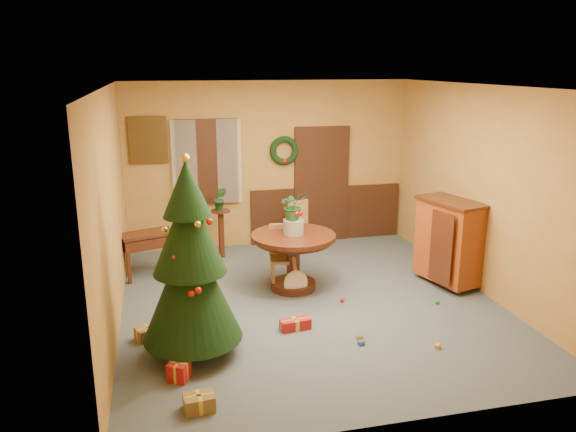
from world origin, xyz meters
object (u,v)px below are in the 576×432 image
object	(u,v)px
writing_desk	(147,243)
dining_table	(293,251)
christmas_tree	(190,263)
sideboard	(449,240)
chair_near	(283,253)

from	to	relation	value
writing_desk	dining_table	bearing A→B (deg)	-25.57
christmas_tree	sideboard	world-z (taller)	christmas_tree
writing_desk	sideboard	bearing A→B (deg)	-17.12
chair_near	sideboard	distance (m)	2.43
chair_near	sideboard	size ratio (longest dim) A/B	0.70
sideboard	dining_table	bearing A→B (deg)	171.31
writing_desk	christmas_tree	bearing A→B (deg)	-78.80
chair_near	christmas_tree	bearing A→B (deg)	-128.79
christmas_tree	sideboard	xyz separation A→B (m)	(3.79, 1.23, -0.39)
sideboard	chair_near	bearing A→B (deg)	166.71
christmas_tree	sideboard	distance (m)	4.01
chair_near	dining_table	bearing A→B (deg)	-63.91
dining_table	chair_near	xyz separation A→B (m)	(-0.10, 0.21, -0.10)
christmas_tree	writing_desk	world-z (taller)	christmas_tree
chair_near	sideboard	bearing A→B (deg)	-13.29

